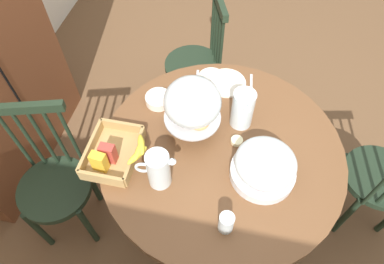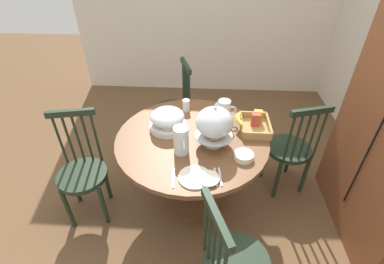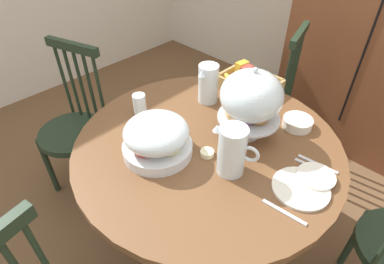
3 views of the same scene
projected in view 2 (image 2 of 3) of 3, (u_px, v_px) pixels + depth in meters
name	position (u px, v px, depth m)	size (l,w,h in m)	color
ground_plane	(194.00, 212.00, 2.52)	(10.00, 10.00, 0.00)	brown
wall_left	(232.00, 0.00, 3.68)	(0.06, 4.32, 2.60)	silver
dining_table	(192.00, 157.00, 2.32)	(1.21, 1.21, 0.74)	brown
windsor_chair_near_window	(174.00, 109.00, 3.08)	(0.42, 0.42, 0.97)	#1E2D1E
windsor_chair_by_cabinet	(83.00, 173.00, 2.28)	(0.41, 0.41, 0.97)	#1E2D1E
windsor_chair_facing_door	(233.00, 263.00, 1.67)	(0.43, 0.43, 0.97)	#1E2D1E
windsor_chair_far_side	(290.00, 150.00, 2.51)	(0.42, 0.42, 0.97)	#1E2D1E
pastry_stand_with_dome	(214.00, 124.00, 2.00)	(0.28, 0.28, 0.34)	silver
fruit_platter_covered	(168.00, 120.00, 2.24)	(0.30, 0.30, 0.18)	silver
orange_juice_pitcher	(181.00, 141.00, 1.99)	(0.19, 0.11, 0.22)	silver
milk_pitcher	(224.00, 113.00, 2.31)	(0.10, 0.19, 0.21)	silver
cereal_basket	(253.00, 123.00, 2.28)	(0.32, 0.30, 0.12)	tan
china_plate_large	(195.00, 177.00, 1.84)	(0.22, 0.22, 0.01)	white
china_plate_small	(208.00, 178.00, 1.81)	(0.15, 0.15, 0.01)	white
cereal_bowl	(244.00, 156.00, 1.98)	(0.14, 0.14, 0.04)	white
drinking_glass	(186.00, 105.00, 2.48)	(0.06, 0.06, 0.11)	silver
butter_dish	(183.00, 140.00, 2.15)	(0.06, 0.06, 0.02)	beige
table_knife	(216.00, 177.00, 1.84)	(0.17, 0.01, 0.01)	silver
dinner_fork	(220.00, 177.00, 1.84)	(0.17, 0.01, 0.01)	silver
soup_spoon	(173.00, 178.00, 1.84)	(0.17, 0.01, 0.01)	silver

